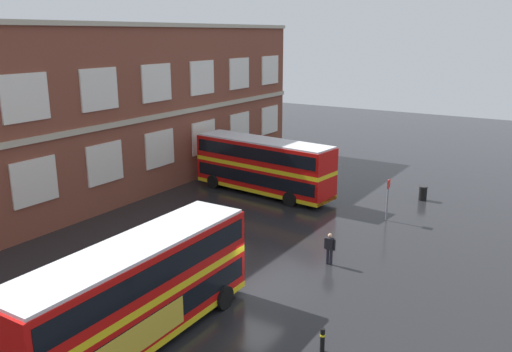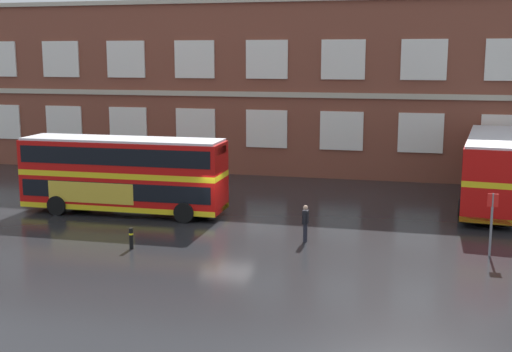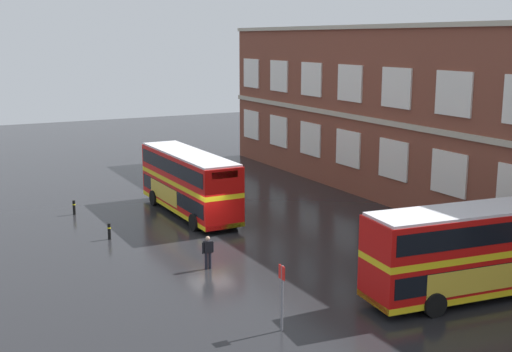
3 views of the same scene
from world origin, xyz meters
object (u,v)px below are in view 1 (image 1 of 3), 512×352
at_px(double_decker_near, 137,292).
at_px(bus_stand_flag, 388,196).
at_px(double_decker_middle, 263,165).
at_px(waiting_passenger, 330,247).
at_px(station_litter_bin, 423,193).
at_px(safety_bollard_east, 322,340).

xyz_separation_m(double_decker_near, bus_stand_flag, (18.43, -3.49, -0.51)).
distance_m(double_decker_middle, bus_stand_flag, 9.75).
relative_size(double_decker_middle, waiting_passenger, 6.59).
bearing_deg(double_decker_near, double_decker_middle, 17.89).
height_order(waiting_passenger, bus_stand_flag, bus_stand_flag).
xyz_separation_m(waiting_passenger, station_litter_bin, (13.51, -1.09, -0.41)).
xyz_separation_m(double_decker_middle, station_litter_bin, (4.70, -10.49, -1.63)).
bearing_deg(waiting_passenger, safety_bollard_east, -157.22).
distance_m(waiting_passenger, safety_bollard_east, 7.85).
xyz_separation_m(double_decker_middle, bus_stand_flag, (-0.82, -9.70, -0.51)).
xyz_separation_m(bus_stand_flag, station_litter_bin, (5.52, -0.79, -1.12)).
bearing_deg(safety_bollard_east, double_decker_near, 117.37).
bearing_deg(station_litter_bin, bus_stand_flag, 171.89).
height_order(double_decker_near, waiting_passenger, double_decker_near).
distance_m(double_decker_middle, safety_bollard_east, 20.36).
bearing_deg(station_litter_bin, double_decker_middle, 114.14).
relative_size(double_decker_middle, station_litter_bin, 10.88).
xyz_separation_m(double_decker_near, double_decker_middle, (19.25, 6.22, 0.00)).
bearing_deg(waiting_passenger, station_litter_bin, -4.62).
relative_size(waiting_passenger, station_litter_bin, 1.65).
distance_m(double_decker_near, safety_bollard_east, 7.19).
height_order(double_decker_middle, bus_stand_flag, double_decker_middle).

